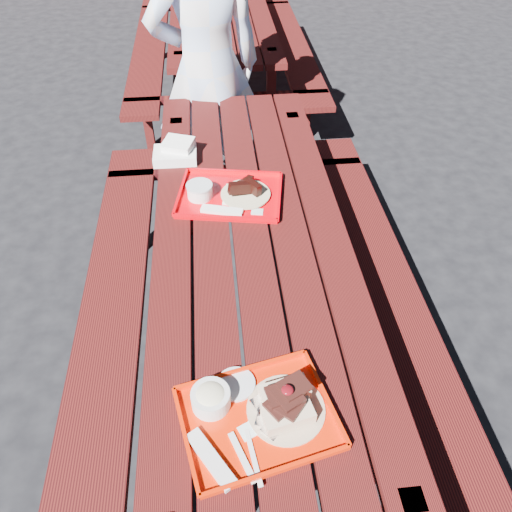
# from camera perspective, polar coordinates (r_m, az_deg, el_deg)

# --- Properties ---
(ground) EXTENTS (60.00, 60.00, 0.00)m
(ground) POSITION_cam_1_polar(r_m,az_deg,el_deg) (2.44, -0.35, -11.61)
(ground) COLOR black
(ground) RESTS_ON ground
(picnic_table_near) EXTENTS (1.41, 2.40, 0.75)m
(picnic_table_near) POSITION_cam_1_polar(r_m,az_deg,el_deg) (2.00, -0.42, -2.43)
(picnic_table_near) COLOR #4B110E
(picnic_table_near) RESTS_ON ground
(picnic_table_far) EXTENTS (1.41, 2.40, 0.75)m
(picnic_table_far) POSITION_cam_1_polar(r_m,az_deg,el_deg) (4.43, -4.14, 24.54)
(picnic_table_far) COLOR #4B110E
(picnic_table_far) RESTS_ON ground
(near_tray) EXTENTS (0.46, 0.39, 0.13)m
(near_tray) POSITION_cam_1_polar(r_m,az_deg,el_deg) (1.40, -0.06, -17.01)
(near_tray) COLOR red
(near_tray) RESTS_ON picnic_table_near
(far_tray) EXTENTS (0.47, 0.39, 0.07)m
(far_tray) POSITION_cam_1_polar(r_m,az_deg,el_deg) (2.07, -3.23, 7.07)
(far_tray) COLOR #D90009
(far_tray) RESTS_ON picnic_table_near
(white_cloth) EXTENTS (0.19, 0.17, 0.08)m
(white_cloth) POSITION_cam_1_polar(r_m,az_deg,el_deg) (2.34, -9.12, 11.64)
(white_cloth) COLOR white
(white_cloth) RESTS_ON picnic_table_near
(person) EXTENTS (0.71, 0.55, 1.72)m
(person) POSITION_cam_1_polar(r_m,az_deg,el_deg) (2.92, -5.57, 20.48)
(person) COLOR #BDD6FF
(person) RESTS_ON ground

